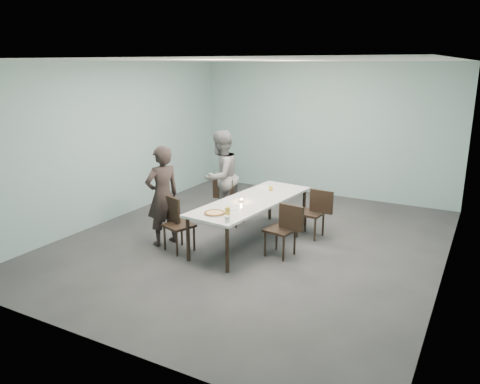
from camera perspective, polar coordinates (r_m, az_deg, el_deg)
The scene contains 16 objects.
ground at distance 8.08m, azimuth 1.67°, elevation -6.05°, with size 7.00×7.00×0.00m, color #333335.
room_shell at distance 7.58m, azimuth 1.79°, elevation 8.37°, with size 6.02×7.02×3.01m.
table at distance 7.84m, azimuth 1.45°, elevation -1.35°, with size 1.16×2.68×0.75m.
chair_near_left at distance 7.65m, azimuth -7.82°, elevation -3.42°, with size 0.65×0.53×0.87m.
chair_far_left at distance 8.83m, azimuth -1.45°, elevation -0.73°, with size 0.62×0.44×0.87m.
chair_near_right at distance 7.33m, azimuth 5.47°, elevation -4.21°, with size 0.64×0.47×0.87m.
chair_far_right at distance 8.21m, azimuth 9.13°, elevation -2.17°, with size 0.63×0.45×0.87m.
diner_near at distance 7.83m, azimuth -9.41°, elevation -0.47°, with size 0.61×0.40×1.68m, color black.
diner_far at distance 8.88m, azimuth -2.35°, elevation 1.87°, with size 0.85×0.67×1.76m, color slate.
pizza at distance 7.07m, azimuth -3.11°, elevation -2.59°, with size 0.34×0.34×0.04m.
side_plate at distance 7.32m, azimuth -0.88°, elevation -2.07°, with size 0.18×0.18×0.01m, color white.
beer_glass at distance 6.92m, azimuth -1.53°, elevation -2.50°, with size 0.08×0.08×0.15m, color gold.
water_tumbler at distance 6.72m, azimuth -1.58°, elevation -3.31°, with size 0.08×0.08×0.09m, color silver.
tealight at distance 7.69m, azimuth 0.17°, elevation -1.07°, with size 0.06×0.06×0.05m.
amber_tumbler at distance 8.39m, azimuth 3.78°, elevation 0.42°, with size 0.07×0.07×0.08m, color gold.
menu at distance 8.58m, azimuth 3.12°, elevation 0.52°, with size 0.30×0.22×0.01m, color silver.
Camera 1 is at (3.39, -6.72, 2.94)m, focal length 35.00 mm.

